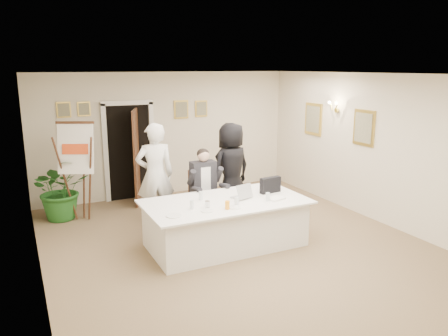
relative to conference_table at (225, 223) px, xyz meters
name	(u,v)px	position (x,y,z in m)	size (l,w,h in m)	color
floor	(237,246)	(0.16, -0.12, -0.39)	(7.00, 7.00, 0.00)	brown
ceiling	(238,74)	(0.16, -0.12, 2.41)	(6.00, 7.00, 0.02)	white
wall_back	(167,134)	(0.16, 3.38, 1.01)	(6.00, 0.10, 2.80)	beige
wall_front	(420,241)	(0.16, -3.62, 1.01)	(6.00, 0.10, 2.80)	beige
wall_left	(33,186)	(-2.84, -0.12, 1.01)	(0.10, 7.00, 2.80)	beige
wall_right	(379,149)	(3.16, -0.12, 1.01)	(0.10, 7.00, 2.80)	beige
doorway	(132,154)	(-0.72, 3.20, 0.65)	(1.14, 0.86, 2.20)	black
pictures_back_wall	(132,116)	(-0.64, 3.35, 1.46)	(3.40, 0.06, 0.80)	gold
pictures_right_wall	(336,123)	(3.13, 1.08, 1.36)	(0.06, 2.20, 0.80)	gold
wall_sconce	(335,107)	(3.06, 1.08, 1.71)	(0.20, 0.30, 0.24)	gold
conference_table	(225,223)	(0.00, 0.00, 0.00)	(2.65, 1.42, 0.78)	silver
seated_man	(204,187)	(0.09, 1.07, 0.34)	(0.63, 0.67, 1.47)	black
flip_chart	(80,177)	(-1.96, 2.29, 0.48)	(0.68, 0.54, 1.89)	#3B2313
standing_man	(155,175)	(-0.74, 1.43, 0.57)	(0.70, 0.46, 1.93)	white
standing_woman	(231,169)	(0.84, 1.45, 0.53)	(0.90, 0.59, 1.85)	black
potted_palm	(61,189)	(-2.28, 2.58, 0.22)	(1.10, 0.95, 1.22)	#1E561C
laptop	(241,190)	(0.32, 0.04, 0.52)	(0.31, 0.34, 0.28)	#B7BABC
laptop_bag	(270,185)	(0.91, 0.09, 0.52)	(0.39, 0.11, 0.27)	black
paper_stack	(276,198)	(0.79, -0.29, 0.40)	(0.29, 0.20, 0.03)	white
plate_left	(174,216)	(-1.01, -0.35, 0.39)	(0.23, 0.23, 0.01)	white
plate_mid	(207,211)	(-0.48, -0.35, 0.39)	(0.20, 0.20, 0.01)	white
plate_near	(234,207)	(-0.04, -0.39, 0.39)	(0.20, 0.20, 0.01)	white
glass_a	(192,205)	(-0.65, -0.15, 0.45)	(0.06, 0.06, 0.14)	silver
glass_b	(237,201)	(0.05, -0.30, 0.45)	(0.07, 0.07, 0.14)	silver
glass_c	(268,197)	(0.62, -0.31, 0.45)	(0.07, 0.07, 0.14)	silver
glass_d	(201,196)	(-0.34, 0.22, 0.45)	(0.07, 0.07, 0.14)	silver
oj_glass	(227,205)	(-0.16, -0.40, 0.45)	(0.07, 0.07, 0.13)	orange
steel_jug	(207,204)	(-0.41, -0.21, 0.44)	(0.08, 0.08, 0.11)	silver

